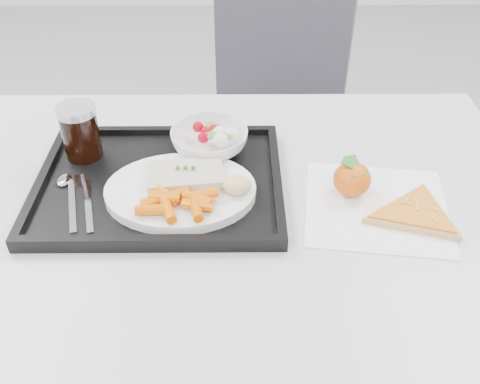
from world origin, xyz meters
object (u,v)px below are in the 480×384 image
at_px(tray, 160,183).
at_px(salad_bowl, 210,141).
at_px(tangerine, 352,179).
at_px(chair, 280,114).
at_px(pizza_slice, 415,214).
at_px(dinner_plate, 181,191).
at_px(table, 215,226).
at_px(cola_glass, 80,131).

relative_size(tray, salad_bowl, 2.96).
height_order(tray, tangerine, tangerine).
distance_m(salad_bowl, tangerine, 0.29).
height_order(chair, tangerine, chair).
xyz_separation_m(tray, pizza_slice, (0.45, -0.09, 0.00)).
xyz_separation_m(dinner_plate, salad_bowl, (0.05, 0.14, 0.01)).
bearing_deg(table, tangerine, 2.53).
distance_m(tray, tangerine, 0.35).
bearing_deg(salad_bowl, tangerine, -25.35).
relative_size(table, dinner_plate, 4.44).
distance_m(table, tray, 0.13).
xyz_separation_m(dinner_plate, pizza_slice, (0.41, -0.05, -0.01)).
distance_m(dinner_plate, tangerine, 0.31).
bearing_deg(cola_glass, pizza_slice, -16.31).
distance_m(chair, tangerine, 0.71).
bearing_deg(tray, cola_glass, 151.48).
xyz_separation_m(table, pizza_slice, (0.35, -0.06, 0.08)).
bearing_deg(pizza_slice, table, 170.88).
bearing_deg(pizza_slice, cola_glass, 163.69).
bearing_deg(chair, salad_bowl, -109.23).
xyz_separation_m(tangerine, pizza_slice, (0.10, -0.07, -0.02)).
height_order(salad_bowl, tangerine, tangerine).
relative_size(tray, dinner_plate, 1.67).
relative_size(dinner_plate, pizza_slice, 1.21).
bearing_deg(salad_bowl, cola_glass, -177.01).
distance_m(table, pizza_slice, 0.36).
bearing_deg(table, salad_bowl, 94.97).
bearing_deg(pizza_slice, dinner_plate, 173.08).
relative_size(chair, dinner_plate, 3.44).
relative_size(table, pizza_slice, 5.36).
relative_size(tray, pizza_slice, 2.01).
bearing_deg(chair, tray, -113.54).
bearing_deg(dinner_plate, table, 6.43).
relative_size(tray, tangerine, 5.50).
bearing_deg(salad_bowl, table, -85.03).
height_order(dinner_plate, tangerine, tangerine).
distance_m(chair, cola_glass, 0.76).
height_order(cola_glass, tangerine, cola_glass).
height_order(tangerine, pizza_slice, tangerine).
xyz_separation_m(chair, tray, (-0.28, -0.64, 0.22)).
height_order(chair, salad_bowl, chair).
bearing_deg(cola_glass, tangerine, -12.32).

